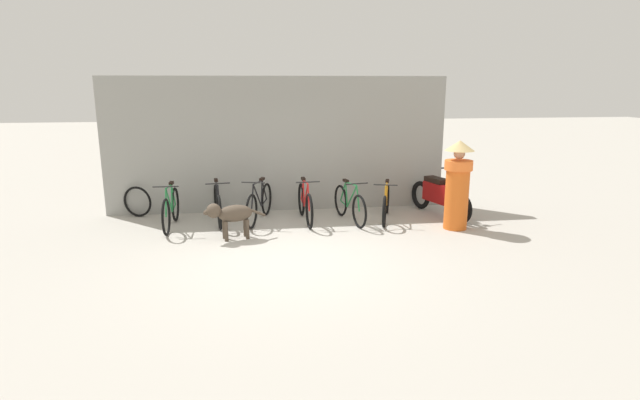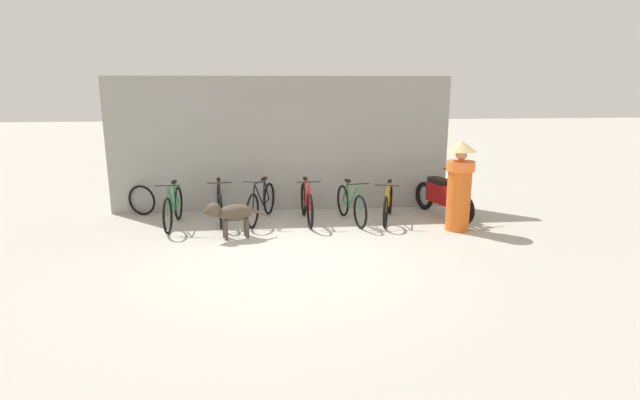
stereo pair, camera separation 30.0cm
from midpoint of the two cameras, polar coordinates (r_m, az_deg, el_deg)
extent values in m
plane|color=#ADA89E|center=(8.02, -4.39, -6.54)|extent=(60.00, 60.00, 0.00)
cube|color=gray|center=(10.77, -5.55, 6.33)|extent=(7.26, 0.20, 2.85)
torus|color=black|center=(9.49, -18.05, -1.89)|extent=(0.06, 0.68, 0.68)
torus|color=black|center=(10.43, -17.00, -0.48)|extent=(0.06, 0.68, 0.68)
cylinder|color=#1E7238|center=(9.80, -17.71, -0.06)|extent=(0.04, 0.49, 0.56)
cylinder|color=#1E7238|center=(10.08, -17.40, 0.22)|extent=(0.03, 0.13, 0.52)
cylinder|color=#1E7238|center=(9.80, -17.76, 1.46)|extent=(0.04, 0.57, 0.06)
cylinder|color=#1E7238|center=(10.26, -17.18, -0.87)|extent=(0.04, 0.37, 0.08)
cylinder|color=#1E7238|center=(10.25, -17.22, 0.59)|extent=(0.03, 0.30, 0.47)
cylinder|color=#1E7238|center=(9.50, -18.07, -0.33)|extent=(0.03, 0.18, 0.50)
cube|color=black|center=(10.07, -17.46, 1.86)|extent=(0.07, 0.18, 0.05)
cylinder|color=black|center=(9.51, -18.11, 1.45)|extent=(0.46, 0.03, 0.02)
torus|color=black|center=(9.62, -12.29, -1.37)|extent=(0.14, 0.67, 0.67)
torus|color=black|center=(10.58, -12.58, -0.06)|extent=(0.14, 0.67, 0.67)
cylinder|color=black|center=(9.95, -12.47, 0.38)|extent=(0.09, 0.49, 0.55)
cylinder|color=black|center=(10.23, -12.55, 0.63)|extent=(0.04, 0.13, 0.51)
cylinder|color=black|center=(9.94, -12.56, 1.84)|extent=(0.10, 0.57, 0.06)
cylinder|color=black|center=(10.41, -12.52, -0.42)|extent=(0.08, 0.37, 0.08)
cylinder|color=black|center=(10.40, -12.60, 0.98)|extent=(0.07, 0.30, 0.46)
cylinder|color=black|center=(9.64, -12.38, 0.13)|extent=(0.05, 0.18, 0.49)
cube|color=black|center=(10.22, -12.64, 2.22)|extent=(0.09, 0.19, 0.05)
cylinder|color=black|center=(9.65, -12.49, 1.85)|extent=(0.46, 0.08, 0.02)
torus|color=black|center=(9.56, -8.72, -1.30)|extent=(0.25, 0.65, 0.67)
torus|color=black|center=(10.52, -6.95, 0.10)|extent=(0.25, 0.65, 0.67)
cylinder|color=black|center=(9.88, -8.04, 0.51)|extent=(0.18, 0.50, 0.56)
cylinder|color=black|center=(10.16, -7.52, 0.78)|extent=(0.07, 0.13, 0.51)
cylinder|color=black|center=(9.88, -7.99, 2.00)|extent=(0.21, 0.58, 0.06)
cylinder|color=black|center=(10.35, -7.25, -0.28)|extent=(0.15, 0.38, 0.08)
cylinder|color=black|center=(10.34, -7.21, 1.15)|extent=(0.12, 0.30, 0.47)
cylinder|color=black|center=(9.58, -8.63, 0.23)|extent=(0.08, 0.18, 0.50)
cube|color=black|center=(10.16, -7.49, 2.40)|extent=(0.12, 0.19, 0.05)
cylinder|color=black|center=(9.59, -8.54, 1.99)|extent=(0.45, 0.16, 0.02)
torus|color=black|center=(9.45, -2.14, -1.29)|extent=(0.09, 0.68, 0.68)
torus|color=black|center=(10.41, -2.97, 0.07)|extent=(0.09, 0.68, 0.68)
cylinder|color=red|center=(9.77, -2.49, 0.53)|extent=(0.05, 0.50, 0.56)
cylinder|color=red|center=(10.05, -2.73, 0.79)|extent=(0.03, 0.13, 0.52)
cylinder|color=red|center=(9.77, -2.55, 2.05)|extent=(0.06, 0.58, 0.06)
cylinder|color=red|center=(10.24, -2.82, -0.31)|extent=(0.05, 0.38, 0.08)
cylinder|color=red|center=(10.23, -2.88, 1.15)|extent=(0.04, 0.30, 0.47)
cylinder|color=red|center=(9.47, -2.22, 0.27)|extent=(0.04, 0.18, 0.50)
cube|color=black|center=(10.05, -2.79, 2.44)|extent=(0.08, 0.18, 0.05)
cylinder|color=black|center=(9.48, -2.30, 2.06)|extent=(0.46, 0.05, 0.02)
torus|color=black|center=(9.50, 3.61, -1.32)|extent=(0.17, 0.65, 0.65)
torus|color=black|center=(10.38, 1.55, -0.05)|extent=(0.17, 0.65, 0.65)
cylinder|color=#1E7238|center=(9.79, 2.78, 0.40)|extent=(0.12, 0.48, 0.54)
cylinder|color=#1E7238|center=(10.05, 2.19, 0.64)|extent=(0.05, 0.13, 0.49)
cylinder|color=#1E7238|center=(9.78, 2.69, 1.85)|extent=(0.14, 0.55, 0.06)
cylinder|color=#1E7238|center=(10.22, 1.91, -0.41)|extent=(0.10, 0.37, 0.08)
cylinder|color=#1E7238|center=(10.21, 1.82, 0.99)|extent=(0.08, 0.29, 0.45)
cylinder|color=#1E7238|center=(9.51, 3.47, 0.16)|extent=(0.06, 0.17, 0.48)
cube|color=black|center=(10.04, 2.11, 2.23)|extent=(0.10, 0.19, 0.05)
cylinder|color=black|center=(9.52, 3.32, 1.87)|extent=(0.46, 0.11, 0.02)
torus|color=black|center=(9.60, 6.48, -1.33)|extent=(0.24, 0.60, 0.62)
torus|color=black|center=(10.66, 6.91, 0.13)|extent=(0.24, 0.60, 0.62)
cylinder|color=orange|center=(9.96, 6.69, 0.39)|extent=(0.20, 0.52, 0.52)
cylinder|color=orange|center=(10.27, 6.81, 0.69)|extent=(0.07, 0.14, 0.47)
cylinder|color=orange|center=(9.97, 6.75, 1.76)|extent=(0.22, 0.61, 0.06)
cylinder|color=orange|center=(10.47, 6.83, -0.25)|extent=(0.16, 0.40, 0.07)
cylinder|color=orange|center=(10.47, 6.89, 1.06)|extent=(0.13, 0.32, 0.43)
cylinder|color=orange|center=(9.62, 6.55, 0.08)|extent=(0.09, 0.19, 0.46)
cube|color=black|center=(10.27, 6.87, 2.19)|extent=(0.12, 0.19, 0.05)
cylinder|color=black|center=(9.65, 6.63, 1.72)|extent=(0.44, 0.17, 0.02)
torus|color=black|center=(10.15, 14.99, -0.93)|extent=(0.28, 0.61, 0.61)
torus|color=black|center=(11.16, 10.68, 0.57)|extent=(0.28, 0.61, 0.61)
cube|color=maroon|center=(10.61, 12.78, 0.79)|extent=(0.51, 0.88, 0.40)
cube|color=black|center=(10.68, 12.36, 2.25)|extent=(0.39, 0.58, 0.10)
cylinder|color=silver|center=(10.23, 14.26, 1.97)|extent=(0.09, 0.16, 0.61)
cylinder|color=silver|center=(10.20, 14.66, -0.32)|extent=(0.10, 0.23, 0.21)
cylinder|color=black|center=(10.22, 14.19, 3.66)|extent=(0.56, 0.20, 0.03)
sphere|color=silver|center=(10.21, 14.26, 2.97)|extent=(0.17, 0.17, 0.14)
ellipsoid|color=#4C3F33|center=(8.95, -10.61, -1.51)|extent=(0.67, 0.45, 0.30)
cylinder|color=#4C3F33|center=(8.91, -11.62, -3.56)|extent=(0.08, 0.08, 0.35)
cylinder|color=#4C3F33|center=(9.07, -11.82, -3.27)|extent=(0.08, 0.08, 0.35)
cylinder|color=#4C3F33|center=(8.98, -9.24, -3.32)|extent=(0.08, 0.08, 0.35)
cylinder|color=#4C3F33|center=(9.14, -9.48, -3.04)|extent=(0.08, 0.08, 0.35)
sphere|color=#4C3F33|center=(8.86, -13.01, -1.22)|extent=(0.31, 0.31, 0.26)
ellipsoid|color=#4C3F33|center=(8.85, -13.70, -1.40)|extent=(0.16, 0.14, 0.10)
cylinder|color=#4C3F33|center=(9.04, -8.04, -1.45)|extent=(0.27, 0.11, 0.16)
cylinder|color=orange|center=(9.69, 14.51, 0.57)|extent=(0.48, 0.48, 1.31)
cylinder|color=orange|center=(9.59, 14.70, 3.87)|extent=(0.57, 0.57, 0.18)
sphere|color=tan|center=(9.56, 14.78, 5.14)|extent=(0.23, 0.23, 0.21)
cone|color=tan|center=(9.54, 14.83, 6.04)|extent=(0.59, 0.59, 0.19)
torus|color=black|center=(11.01, -20.87, -0.18)|extent=(0.61, 0.28, 0.64)
camera|label=1|loc=(0.15, -90.96, -0.22)|focal=28.00mm
camera|label=2|loc=(0.15, 89.04, 0.22)|focal=28.00mm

